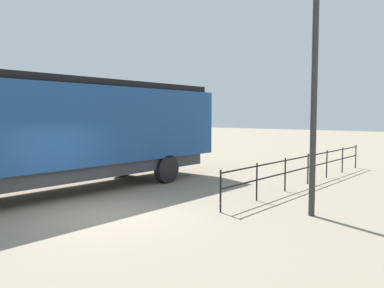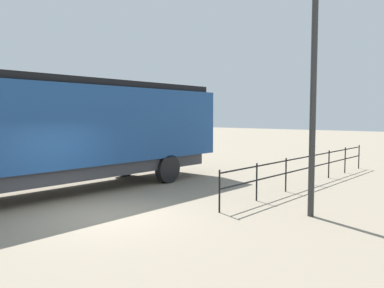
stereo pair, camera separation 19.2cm
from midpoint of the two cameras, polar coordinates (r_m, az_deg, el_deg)
The scene contains 4 objects.
ground_plane at distance 10.78m, azimuth -13.52°, elevation -10.10°, with size 120.00×120.00×0.00m, color gray.
locomotive at distance 13.60m, azimuth -20.99°, elevation 1.98°, with size 2.89×15.07×3.84m.
lamp_post at distance 10.82m, azimuth 16.88°, elevation 13.76°, with size 0.50×0.50×6.51m.
platform_fence at distance 15.72m, azimuth 16.09°, elevation -2.82°, with size 0.05×11.57×1.17m.
Camera 1 is at (8.31, -6.30, 2.65)m, focal length 36.92 mm.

